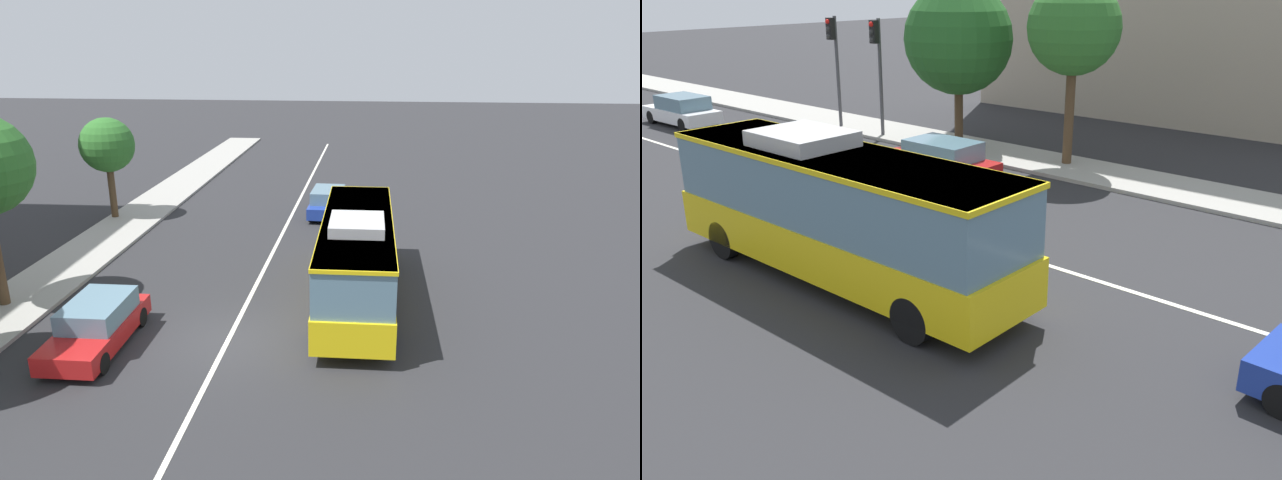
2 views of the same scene
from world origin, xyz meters
The scene contains 6 objects.
ground_plane centered at (0.00, 0.00, 0.00)m, with size 160.00×160.00×0.00m, color #28282B.
lane_centre_line centered at (0.00, 0.00, 0.01)m, with size 76.00×0.16×0.01m, color silver.
transit_bus centered at (3.44, -3.94, 1.81)m, with size 10.03×2.63×3.46m.
sedan_red centered at (-0.75, 3.93, 0.72)m, with size 4.53×1.87×1.46m.
sedan_blue centered at (14.68, -1.99, 0.72)m, with size 4.56×1.96×1.46m.
street_tree_kerbside_centre centered at (12.64, 9.35, 3.94)m, with size 2.81×2.81×5.39m.
Camera 1 is at (-16.34, -4.53, 9.03)m, focal length 32.86 mm.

